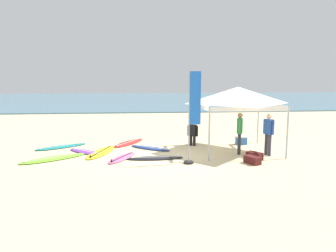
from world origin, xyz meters
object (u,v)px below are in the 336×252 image
(person_blue, at_px, (268,131))
(cooler_box, at_px, (241,140))
(canopy_tent, at_px, (238,95))
(person_green, at_px, (240,130))
(surfboard_pink, at_px, (122,158))
(gear_bag_near_tent, at_px, (254,156))
(gear_bag_by_pole, at_px, (252,160))
(surfboard_purple, at_px, (86,152))
(surfboard_teal, at_px, (61,147))
(surfboard_lime, at_px, (53,158))
(surfboard_black, at_px, (155,158))
(surfboard_red, at_px, (129,143))
(banner_flag, at_px, (192,121))
(surfboard_navy, at_px, (150,148))
(surfboard_yellow, at_px, (101,152))
(person_black, at_px, (193,132))

(person_blue, distance_m, cooler_box, 2.41)
(canopy_tent, height_order, person_green, canopy_tent)
(surfboard_pink, height_order, gear_bag_near_tent, gear_bag_near_tent)
(person_blue, relative_size, gear_bag_by_pole, 2.85)
(surfboard_purple, bearing_deg, person_blue, -9.28)
(surfboard_teal, height_order, gear_bag_by_pole, gear_bag_by_pole)
(surfboard_lime, height_order, surfboard_black, same)
(surfboard_purple, height_order, gear_bag_by_pole, gear_bag_by_pole)
(person_blue, bearing_deg, surfboard_pink, 179.62)
(surfboard_purple, distance_m, gear_bag_near_tent, 6.90)
(surfboard_red, bearing_deg, banner_flag, -58.17)
(surfboard_pink, relative_size, gear_bag_by_pole, 3.28)
(canopy_tent, bearing_deg, surfboard_lime, -174.34)
(surfboard_pink, xyz_separation_m, person_green, (4.77, 0.32, 0.95))
(surfboard_navy, distance_m, gear_bag_by_pole, 4.63)
(surfboard_lime, distance_m, surfboard_black, 3.95)
(surfboard_lime, bearing_deg, surfboard_yellow, 27.40)
(person_black, bearing_deg, surfboard_pink, -145.48)
(surfboard_teal, bearing_deg, person_green, -14.64)
(surfboard_red, distance_m, surfboard_purple, 2.48)
(banner_flag, relative_size, gear_bag_by_pole, 5.67)
(surfboard_yellow, xyz_separation_m, surfboard_teal, (-1.92, 1.29, 0.00))
(canopy_tent, height_order, person_black, canopy_tent)
(person_green, bearing_deg, gear_bag_near_tent, -70.26)
(person_green, xyz_separation_m, gear_bag_near_tent, (0.33, -0.91, -0.85))
(canopy_tent, distance_m, gear_bag_by_pole, 3.08)
(surfboard_yellow, distance_m, surfboard_teal, 2.31)
(canopy_tent, distance_m, surfboard_red, 5.59)
(surfboard_yellow, xyz_separation_m, person_green, (5.70, -0.71, 0.95))
(canopy_tent, xyz_separation_m, person_blue, (1.03, -0.92, -1.40))
(surfboard_lime, relative_size, surfboard_purple, 1.39)
(surfboard_teal, distance_m, surfboard_purple, 1.71)
(surfboard_purple, distance_m, surfboard_pink, 1.97)
(surfboard_purple, bearing_deg, person_black, 11.86)
(surfboard_red, bearing_deg, surfboard_black, -70.08)
(cooler_box, bearing_deg, banner_flag, -132.45)
(person_green, bearing_deg, banner_flag, -149.69)
(gear_bag_near_tent, distance_m, cooler_box, 2.81)
(surfboard_red, relative_size, gear_bag_by_pole, 3.93)
(surfboard_pink, bearing_deg, person_blue, -0.38)
(banner_flag, bearing_deg, gear_bag_near_tent, 8.48)
(surfboard_pink, distance_m, gear_bag_near_tent, 5.13)
(surfboard_black, height_order, cooler_box, cooler_box)
(surfboard_yellow, distance_m, gear_bag_near_tent, 6.24)
(gear_bag_near_tent, bearing_deg, cooler_box, 82.30)
(surfboard_purple, height_order, person_blue, person_blue)
(surfboard_navy, bearing_deg, cooler_box, 7.31)
(surfboard_purple, xyz_separation_m, person_blue, (7.42, -1.21, 0.95))
(canopy_tent, distance_m, surfboard_purple, 6.82)
(surfboard_purple, bearing_deg, surfboard_pink, -36.66)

